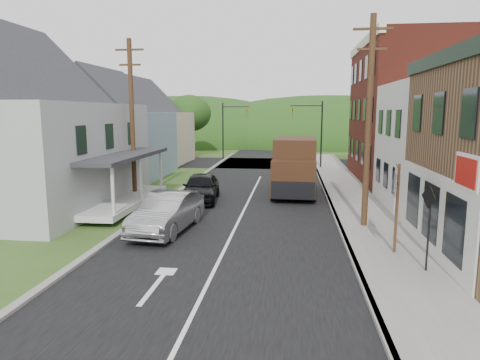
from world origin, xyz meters
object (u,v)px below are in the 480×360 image
(warning_sign, at_px, (429,216))
(route_sign_cluster, at_px, (396,196))
(dark_sedan, at_px, (201,188))
(delivery_van, at_px, (295,166))
(silver_sedan, at_px, (167,213))

(warning_sign, bearing_deg, route_sign_cluster, 93.35)
(dark_sedan, relative_size, warning_sign, 1.72)
(delivery_van, bearing_deg, dark_sedan, -150.54)
(dark_sedan, xyz_separation_m, route_sign_cluster, (8.72, -8.38, 1.39))
(silver_sedan, height_order, delivery_van, delivery_van)
(delivery_van, height_order, route_sign_cluster, delivery_van)
(delivery_van, relative_size, warning_sign, 2.30)
(route_sign_cluster, bearing_deg, dark_sedan, 147.19)
(silver_sedan, height_order, dark_sedan, silver_sedan)
(warning_sign, bearing_deg, dark_sedan, 117.30)
(dark_sedan, height_order, route_sign_cluster, route_sign_cluster)
(silver_sedan, xyz_separation_m, delivery_van, (5.39, 9.10, 0.93))
(delivery_van, xyz_separation_m, route_sign_cluster, (3.42, -11.16, 0.44))
(dark_sedan, height_order, warning_sign, warning_sign)
(silver_sedan, height_order, route_sign_cluster, route_sign_cluster)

